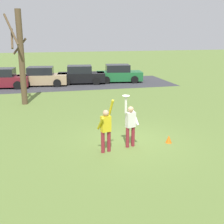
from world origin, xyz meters
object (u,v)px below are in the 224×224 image
parked_car_maroon (3,79)px  frisbee_disc (126,96)px  person_catcher (130,123)px  parked_car_tan (42,77)px  parked_car_black (81,75)px  person_defender (106,127)px  field_cone_orange (169,139)px  bare_tree_tall (21,56)px  parked_car_green (119,74)px

parked_car_maroon → frisbee_disc: bearing=-60.6°
person_catcher → parked_car_tan: size_ratio=0.48×
person_catcher → parked_car_black: 15.51m
person_defender → parked_car_tan: person_defender is taller
field_cone_orange → parked_car_maroon: bearing=117.8°
person_defender → parked_car_black: (1.34, 15.80, -0.25)m
parked_car_black → bare_tree_tall: bearing=-116.1°
parked_car_black → person_catcher: bearing=-83.4°
bare_tree_tall → parked_car_black: bearing=56.3°
parked_car_green → parked_car_maroon: bearing=-169.3°
parked_car_tan → field_cone_orange: size_ratio=13.45×
frisbee_disc → parked_car_tan: frisbee_disc is taller
person_defender → field_cone_orange: person_defender is taller
parked_car_maroon → bare_tree_tall: size_ratio=0.75×
person_catcher → parked_car_tan: 15.59m
parked_car_tan → bare_tree_tall: 7.21m
person_catcher → field_cone_orange: 1.86m
person_catcher → parked_car_maroon: size_ratio=0.48×
parked_car_maroon → parked_car_green: 10.02m
parked_car_tan → parked_car_black: 3.38m
parked_car_tan → parked_car_green: size_ratio=1.00×
parked_car_maroon → field_cone_orange: 16.92m
parked_car_black → field_cone_orange: (1.38, -15.49, -0.57)m
parked_car_black → parked_car_green: 3.49m
person_catcher → person_defender: bearing=0.0°
field_cone_orange → parked_car_tan: bearing=107.3°
frisbee_disc → parked_car_black: size_ratio=0.06×
parked_car_tan → field_cone_orange: bearing=-65.1°
person_catcher → parked_car_black: bearing=-106.6°
frisbee_disc → field_cone_orange: bearing=2.3°
frisbee_disc → parked_car_maroon: (-6.01, 15.03, -1.37)m
parked_car_maroon → parked_car_black: 6.53m
parked_car_maroon → person_catcher: bearing=-59.8°
person_catcher → parked_car_green: person_catcher is taller
person_defender → parked_car_tan: (-2.03, 15.58, -0.25)m
person_catcher → frisbee_disc: (-0.22, -0.06, 1.11)m
parked_car_green → field_cone_orange: 15.64m
person_defender → field_cone_orange: bearing=-9.1°
frisbee_disc → parked_car_tan: 15.67m
parked_car_maroon → bare_tree_tall: bare_tree_tall is taller
parked_car_tan → parked_car_black: same height
frisbee_disc → parked_car_green: 16.13m
frisbee_disc → bare_tree_tall: bearing=115.6°
parked_car_maroon → parked_car_green: same height
frisbee_disc → parked_car_tan: bearing=100.6°
person_defender → field_cone_orange: (2.72, 0.31, -0.82)m
person_defender → bare_tree_tall: (-3.30, 8.86, 2.02)m
parked_car_maroon → field_cone_orange: bearing=-54.6°
parked_car_maroon → bare_tree_tall: (1.87, -6.41, 2.27)m
parked_car_black → bare_tree_tall: bare_tree_tall is taller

